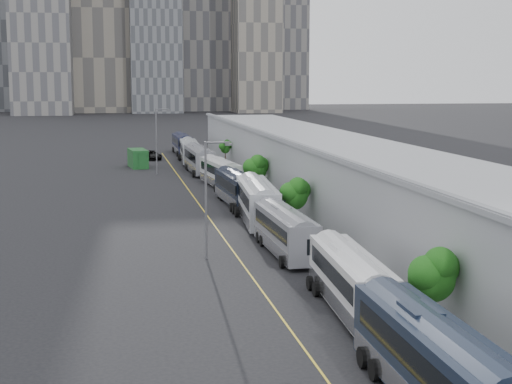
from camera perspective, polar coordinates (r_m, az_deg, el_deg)
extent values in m
cube|color=gray|center=(67.08, 6.77, -3.26)|extent=(10.00, 170.00, 0.12)
cube|color=gold|center=(64.77, -2.15, -3.66)|extent=(0.12, 160.00, 0.02)
cube|color=gray|center=(67.79, 10.04, -0.34)|extent=(12.00, 160.00, 6.80)
cube|color=gray|center=(67.48, 10.10, 1.72)|extent=(12.45, 160.40, 2.57)
cube|color=gray|center=(65.51, 5.28, 2.63)|extent=(0.30, 160.00, 0.40)
cube|color=slate|center=(319.38, -7.38, 12.94)|extent=(20.00, 20.00, 80.00)
cube|color=gray|center=(318.92, 0.04, 12.11)|extent=(18.00, 18.00, 70.00)
cube|color=slate|center=(357.27, 1.73, 13.30)|extent=(22.00, 22.00, 90.00)
cube|color=#151E30|center=(33.17, 12.81, -12.06)|extent=(2.81, 13.27, 3.21)
cube|color=black|center=(32.80, 12.98, -11.23)|extent=(2.85, 11.69, 1.09)
cube|color=#151E30|center=(33.95, 11.87, -8.43)|extent=(1.35, 2.26, 0.31)
cube|color=white|center=(46.04, 6.87, -6.35)|extent=(3.17, 12.31, 2.95)
cube|color=black|center=(45.74, 6.95, -5.76)|extent=(3.14, 10.86, 1.00)
cube|color=silver|center=(46.29, 6.85, -7.48)|extent=(3.19, 12.07, 0.95)
cube|color=white|center=(46.98, 6.39, -4.02)|extent=(1.34, 2.13, 0.28)
cube|color=slate|center=(60.06, 2.12, -2.88)|extent=(2.64, 12.09, 2.92)
cube|color=black|center=(59.78, 2.16, -2.42)|extent=(2.67, 10.65, 0.99)
cube|color=silver|center=(60.25, 2.11, -3.75)|extent=(2.67, 11.85, 0.93)
cube|color=slate|center=(61.11, 1.84, -1.16)|extent=(1.24, 2.06, 0.28)
cube|color=#B8BCC3|center=(72.91, 0.07, -0.71)|extent=(3.77, 13.87, 3.32)
cube|color=black|center=(72.62, 0.10, -0.27)|extent=(3.70, 12.23, 1.13)
cube|color=silver|center=(73.09, 0.07, -1.53)|extent=(3.79, 13.60, 1.06)
cube|color=#B8BCC3|center=(74.20, -0.15, 0.87)|extent=(1.54, 2.42, 0.32)
cube|color=black|center=(83.66, -1.45, 0.29)|extent=(2.99, 12.24, 2.94)
cube|color=black|center=(83.41, -1.43, 0.63)|extent=(2.98, 10.79, 1.00)
cube|color=silver|center=(83.80, -1.45, -0.35)|extent=(3.02, 12.00, 0.94)
cube|color=black|center=(84.83, -1.61, 1.49)|extent=(1.31, 2.11, 0.28)
cube|color=silver|center=(97.63, -2.64, 1.42)|extent=(3.64, 12.30, 2.94)
cube|color=black|center=(97.38, -2.62, 1.71)|extent=(3.56, 10.86, 1.00)
cube|color=silver|center=(97.74, -2.63, 0.87)|extent=(3.66, 12.06, 0.94)
cube|color=silver|center=(98.83, -2.75, 2.44)|extent=(1.41, 2.16, 0.28)
cube|color=gray|center=(112.12, -4.17, 2.37)|extent=(2.97, 13.27, 3.20)
cube|color=black|center=(111.86, -4.16, 2.65)|extent=(2.99, 11.69, 1.09)
cube|color=silver|center=(112.23, -4.16, 1.85)|extent=(3.00, 13.01, 1.02)
cube|color=gray|center=(113.46, -4.27, 3.33)|extent=(1.38, 2.27, 0.30)
cube|color=#AAAEB4|center=(126.10, -4.87, 2.98)|extent=(3.24, 12.98, 3.12)
cube|color=black|center=(125.85, -4.86, 3.23)|extent=(3.22, 11.44, 1.06)
cube|color=silver|center=(126.19, -4.86, 2.53)|extent=(3.27, 12.72, 1.00)
cube|color=#AAAEB4|center=(127.43, -4.95, 3.81)|extent=(1.40, 2.24, 0.30)
cube|color=#171A34|center=(141.32, -5.40, 3.51)|extent=(2.61, 12.44, 3.01)
cube|color=black|center=(141.09, -5.40, 3.73)|extent=(2.66, 10.95, 1.02)
cube|color=silver|center=(141.40, -5.40, 3.12)|extent=(2.65, 12.20, 0.96)
cube|color=#171A34|center=(142.62, -5.46, 4.22)|extent=(1.26, 2.11, 0.29)
cylinder|color=black|center=(42.40, 12.61, -7.96)|extent=(0.18, 0.18, 3.33)
sphere|color=#175413|center=(41.95, 12.68, -5.65)|extent=(2.49, 2.49, 2.49)
cylinder|color=black|center=(70.24, 2.78, -1.39)|extent=(0.18, 0.18, 3.25)
sphere|color=#175413|center=(69.98, 2.79, 0.00)|extent=(2.47, 2.47, 2.47)
cylinder|color=black|center=(89.56, -0.07, 0.72)|extent=(0.18, 0.18, 3.32)
sphere|color=#175413|center=(89.34, -0.07, 1.86)|extent=(2.66, 2.66, 2.66)
cylinder|color=black|center=(116.69, -2.25, 2.48)|extent=(0.18, 0.18, 3.38)
sphere|color=#175413|center=(116.54, -2.25, 3.28)|extent=(1.43, 1.43, 1.43)
cylinder|color=#59595E|center=(58.11, -3.66, -0.64)|extent=(0.18, 0.18, 8.82)
cylinder|color=#59595E|center=(57.72, -2.81, 3.62)|extent=(1.80, 0.14, 0.14)
cube|color=#59595E|center=(57.85, -2.03, 3.48)|extent=(0.50, 0.22, 0.18)
cylinder|color=#59595E|center=(111.00, -7.26, 3.65)|extent=(0.18, 0.18, 9.26)
cylinder|color=#59595E|center=(110.80, -6.83, 6.00)|extent=(1.80, 0.14, 0.14)
cube|color=#59595E|center=(110.86, -6.42, 5.93)|extent=(0.50, 0.22, 0.18)
cube|color=#15471D|center=(120.51, -8.59, 2.43)|extent=(3.04, 6.02, 2.77)
imported|color=black|center=(132.02, -7.61, 2.68)|extent=(3.53, 5.89, 1.53)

